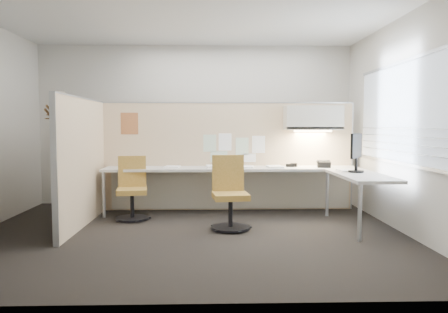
{
  "coord_description": "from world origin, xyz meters",
  "views": [
    {
      "loc": [
        0.28,
        -5.55,
        1.38
      ],
      "look_at": [
        0.46,
        0.8,
        0.94
      ],
      "focal_mm": 35.0,
      "sensor_mm": 36.0,
      "label": 1
    }
  ],
  "objects_px": {
    "chair_left": "(132,190)",
    "monitor": "(356,150)",
    "chair_right": "(230,195)",
    "phone": "(323,164)",
    "desk": "(254,176)"
  },
  "relations": [
    {
      "from": "monitor",
      "to": "chair_left",
      "type": "bearing_deg",
      "value": 114.98
    },
    {
      "from": "desk",
      "to": "chair_right",
      "type": "relative_size",
      "value": 4.12
    },
    {
      "from": "chair_left",
      "to": "monitor",
      "type": "bearing_deg",
      "value": -15.6
    },
    {
      "from": "desk",
      "to": "phone",
      "type": "relative_size",
      "value": 17.17
    },
    {
      "from": "chair_left",
      "to": "phone",
      "type": "height_order",
      "value": "chair_left"
    },
    {
      "from": "chair_left",
      "to": "monitor",
      "type": "distance_m",
      "value": 3.28
    },
    {
      "from": "chair_left",
      "to": "monitor",
      "type": "height_order",
      "value": "monitor"
    },
    {
      "from": "chair_left",
      "to": "monitor",
      "type": "relative_size",
      "value": 1.69
    },
    {
      "from": "desk",
      "to": "monitor",
      "type": "xyz_separation_m",
      "value": [
        1.37,
        -0.66,
        0.44
      ]
    },
    {
      "from": "chair_right",
      "to": "monitor",
      "type": "bearing_deg",
      "value": 0.36
    },
    {
      "from": "monitor",
      "to": "phone",
      "type": "relative_size",
      "value": 2.33
    },
    {
      "from": "chair_right",
      "to": "monitor",
      "type": "distance_m",
      "value": 1.89
    },
    {
      "from": "monitor",
      "to": "chair_right",
      "type": "bearing_deg",
      "value": 129.61
    },
    {
      "from": "chair_left",
      "to": "phone",
      "type": "distance_m",
      "value": 2.98
    },
    {
      "from": "desk",
      "to": "chair_right",
      "type": "distance_m",
      "value": 0.99
    }
  ]
}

